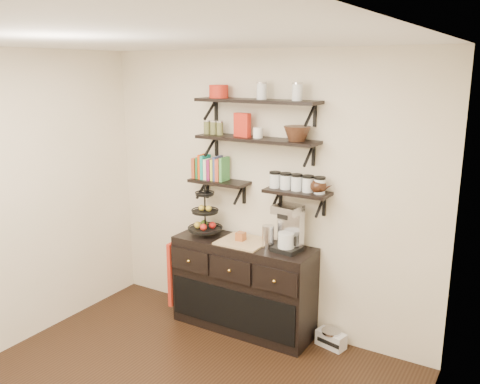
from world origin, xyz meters
The scene contains 21 objects.
ceiling centered at (0.00, 0.00, 2.70)m, with size 3.50×3.50×0.02m, color white.
back_wall centered at (0.00, 1.75, 1.35)m, with size 3.50×0.02×2.70m, color white.
right_wall centered at (1.75, 0.00, 1.35)m, with size 0.02×3.50×2.70m, color white.
shelf_top centered at (0.00, 1.62, 2.23)m, with size 1.20×0.27×0.23m.
shelf_mid centered at (0.00, 1.62, 1.88)m, with size 1.20×0.27×0.23m.
shelf_low_left centered at (-0.42, 1.63, 1.43)m, with size 0.60×0.25×0.23m.
shelf_low_right centered at (0.42, 1.63, 1.43)m, with size 0.60×0.25×0.23m.
cookbooks centered at (-0.51, 1.63, 1.56)m, with size 0.36×0.15×0.26m.
glass_canisters centered at (0.41, 1.63, 1.51)m, with size 0.54×0.10×0.13m.
sideboard centered at (-0.08, 1.51, 0.45)m, with size 1.40×0.50×0.92m.
fruit_stand centered at (-0.52, 1.52, 1.07)m, with size 0.34×0.34×0.50m.
candle centered at (-0.11, 1.51, 0.96)m, with size 0.08×0.08×0.08m, color brown.
coffee_maker centered at (0.38, 1.54, 1.11)m, with size 0.26×0.25×0.43m.
thermal_carafe centered at (0.20, 1.49, 1.01)m, with size 0.11×0.11×0.22m, color silver.
apron centered at (-0.81, 1.41, 0.48)m, with size 0.04×0.29×0.67m, color #B42D13.
radio centered at (0.80, 1.63, 0.08)m, with size 0.30×0.22×0.16m.
recipe_box centered at (-0.15, 1.61, 2.01)m, with size 0.16×0.06×0.22m, color red.
walnut_bowl centered at (0.41, 1.61, 1.96)m, with size 0.24×0.24×0.13m, color black, non-canonical shape.
ramekins centered at (0.02, 1.61, 1.95)m, with size 0.09×0.09×0.10m, color white.
teapot centered at (0.62, 1.63, 1.52)m, with size 0.20×0.15×0.15m, color black, non-canonical shape.
red_pot centered at (-0.41, 1.61, 2.31)m, with size 0.18×0.18×0.12m, color red.
Camera 1 is at (2.26, -2.45, 2.53)m, focal length 38.00 mm.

